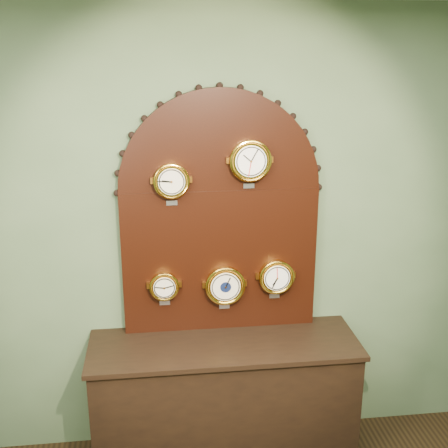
{
  "coord_description": "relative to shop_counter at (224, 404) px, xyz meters",
  "views": [
    {
      "loc": [
        -0.38,
        -0.82,
        2.55
      ],
      "look_at": [
        0.0,
        2.25,
        1.58
      ],
      "focal_mm": 45.66,
      "sensor_mm": 36.0,
      "label": 1
    }
  ],
  "objects": [
    {
      "name": "arabic_clock",
      "position": [
        0.17,
        0.15,
        1.52
      ],
      "size": [
        0.25,
        0.08,
        0.3
      ],
      "color": "gold",
      "rests_on": "display_board"
    },
    {
      "name": "shop_counter",
      "position": [
        0.0,
        0.0,
        0.0
      ],
      "size": [
        1.6,
        0.5,
        0.8
      ],
      "primitive_type": "cube",
      "color": "black",
      "rests_on": "ground_plane"
    },
    {
      "name": "barometer",
      "position": [
        0.02,
        0.15,
        0.74
      ],
      "size": [
        0.25,
        0.08,
        0.3
      ],
      "color": "gold",
      "rests_on": "display_board"
    },
    {
      "name": "roman_clock",
      "position": [
        -0.29,
        0.15,
        1.41
      ],
      "size": [
        0.21,
        0.08,
        0.26
      ],
      "color": "gold",
      "rests_on": "display_board"
    },
    {
      "name": "display_board",
      "position": [
        0.0,
        0.22,
        1.23
      ],
      "size": [
        1.26,
        0.06,
        1.53
      ],
      "color": "black",
      "rests_on": "shop_counter"
    },
    {
      "name": "tide_clock",
      "position": [
        0.34,
        0.15,
        0.78
      ],
      "size": [
        0.22,
        0.08,
        0.27
      ],
      "color": "gold",
      "rests_on": "display_board"
    },
    {
      "name": "hygrometer",
      "position": [
        -0.35,
        0.15,
        0.76
      ],
      "size": [
        0.18,
        0.08,
        0.23
      ],
      "color": "gold",
      "rests_on": "display_board"
    },
    {
      "name": "wall_back",
      "position": [
        0.0,
        0.27,
        1.0
      ],
      "size": [
        4.0,
        0.0,
        4.0
      ],
      "primitive_type": "plane",
      "rotation": [
        1.57,
        0.0,
        0.0
      ],
      "color": "#4B6243",
      "rests_on": "ground"
    }
  ]
}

